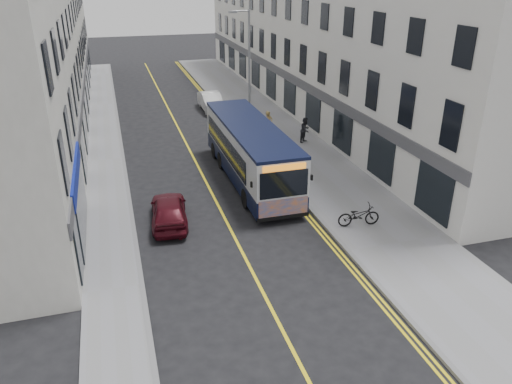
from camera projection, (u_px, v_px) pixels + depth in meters
ground at (242, 253)px, 19.70m from camera, size 140.00×140.00×0.00m
pavement_east at (288, 143)px, 31.77m from camera, size 4.50×64.00×0.12m
pavement_west at (106, 161)px, 28.88m from camera, size 2.00×64.00×0.12m
kerb_east at (255, 146)px, 31.19m from camera, size 0.18×64.00×0.13m
kerb_west at (123, 159)px, 29.13m from camera, size 0.18×64.00×0.13m
road_centre_line at (191, 153)px, 30.19m from camera, size 0.12×64.00×0.01m
road_dbl_yellow_inner at (248, 148)px, 31.10m from camera, size 0.10×64.00×0.01m
road_dbl_yellow_outer at (251, 147)px, 31.15m from camera, size 0.10×64.00×0.01m
terrace_east at (315, 21)px, 38.33m from camera, size 6.00×46.00×13.00m
terrace_west at (29, 29)px, 33.05m from camera, size 6.00×46.00×13.00m
streetlamp at (248, 70)px, 31.20m from camera, size 1.32×0.18×8.00m
city_bus at (250, 150)px, 25.69m from camera, size 2.45×10.48×3.04m
bicycle at (359, 215)px, 21.33m from camera, size 1.89×0.86×0.96m
pedestrian_near at (268, 124)px, 32.39m from camera, size 0.69×0.52×1.70m
pedestrian_far at (305, 130)px, 31.42m from camera, size 0.98×0.95×1.59m
car_white at (211, 102)px, 38.92m from camera, size 1.48×4.17×1.37m
car_maroon at (169, 210)px, 21.68m from camera, size 1.89×3.92×1.29m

